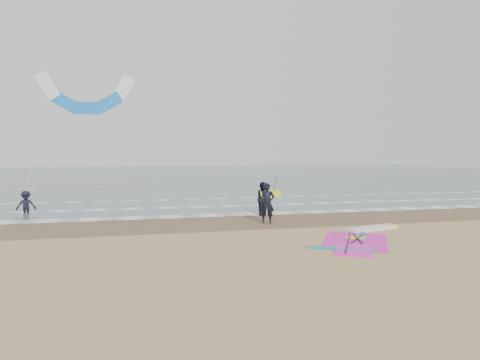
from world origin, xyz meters
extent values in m
plane|color=tan|center=(0.00, 0.00, 0.00)|extent=(120.00, 120.00, 0.00)
cube|color=#47605E|center=(0.00, 48.00, 0.01)|extent=(120.00, 80.00, 0.02)
cube|color=brown|center=(0.00, 6.00, 0.00)|extent=(120.00, 5.00, 0.01)
cube|color=white|center=(0.00, 8.20, 0.03)|extent=(120.00, 1.20, 0.02)
cube|color=white|center=(0.00, 12.00, 0.03)|extent=(120.00, 0.70, 0.02)
cube|color=white|center=(0.00, 16.50, 0.03)|extent=(120.00, 0.50, 0.01)
cube|color=white|center=(4.48, 2.36, 0.06)|extent=(2.77, 1.47, 0.13)
cube|color=yellow|center=(5.67, 2.74, 0.07)|extent=(0.66, 0.77, 0.14)
cube|color=#FF20C2|center=(2.54, 0.20, 0.02)|extent=(3.79, 4.18, 0.04)
cube|color=#FF20C2|center=(1.73, -1.21, 0.02)|extent=(2.09, 2.33, 0.05)
cube|color=#0C8C99|center=(3.62, 1.60, 0.03)|extent=(1.93, 3.11, 0.05)
cube|color=#0C8C99|center=(1.29, -0.99, 0.03)|extent=(2.27, 1.45, 0.05)
cube|color=yellow|center=(2.86, 0.74, 0.03)|extent=(0.98, 0.94, 0.06)
cylinder|color=black|center=(2.10, -0.02, 0.05)|extent=(2.00, 3.40, 0.06)
cylinder|color=black|center=(2.75, 0.41, 0.08)|extent=(1.33, 1.47, 0.04)
cylinder|color=black|center=(2.75, 0.41, 0.08)|extent=(0.64, 1.86, 0.04)
imported|color=black|center=(0.33, 5.10, 1.01)|extent=(0.85, 0.70, 2.02)
imported|color=black|center=(0.93, 7.85, 0.94)|extent=(0.94, 1.08, 1.88)
imported|color=black|center=(-12.24, 11.39, 0.84)|extent=(1.18, 0.81, 1.67)
cylinder|color=black|center=(0.63, 5.10, 1.48)|extent=(0.17, 0.86, 1.82)
cube|color=yellow|center=(1.33, 7.75, 1.19)|extent=(1.30, 0.51, 0.39)
cube|color=white|center=(-11.69, 15.43, 7.90)|extent=(1.62, 0.12, 1.98)
cube|color=blue|center=(-10.66, 15.43, 6.87)|extent=(1.98, 0.12, 1.62)
cube|color=blue|center=(-9.26, 15.43, 6.49)|extent=(1.81, 0.12, 0.83)
cube|color=blue|center=(-7.86, 15.43, 6.87)|extent=(1.98, 0.12, 1.62)
cube|color=white|center=(-6.83, 15.43, 7.90)|extent=(1.62, 0.12, 1.98)
cylinder|color=beige|center=(-11.97, 13.41, 4.50)|extent=(0.57, 4.05, 6.81)
cylinder|color=beige|center=(-9.54, 13.41, 4.50)|extent=(5.43, 4.06, 6.81)
camera|label=1|loc=(-5.76, -15.17, 3.62)|focal=32.00mm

